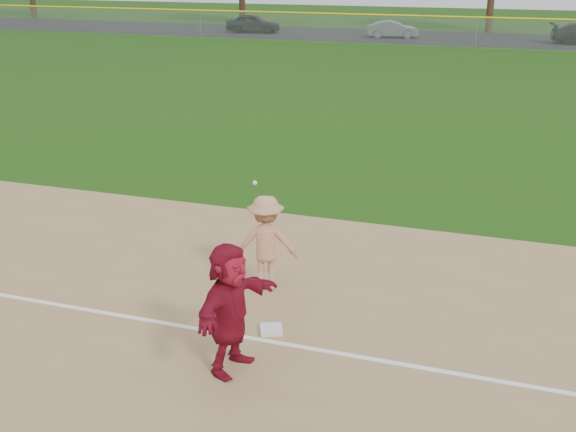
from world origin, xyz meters
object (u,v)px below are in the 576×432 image
(first_base, at_px, (271,330))
(car_mid, at_px, (393,29))
(car_left, at_px, (253,23))
(base_runner, at_px, (230,308))

(first_base, distance_m, car_mid, 45.79)
(car_left, xyz_separation_m, car_mid, (11.28, -0.19, -0.11))
(car_left, bearing_deg, first_base, -166.28)
(first_base, height_order, base_runner, base_runner)
(base_runner, relative_size, car_mid, 0.53)
(base_runner, bearing_deg, car_mid, 19.30)
(base_runner, xyz_separation_m, car_left, (-17.99, 46.68, -0.28))
(first_base, xyz_separation_m, base_runner, (-0.18, -1.22, 0.95))
(first_base, bearing_deg, base_runner, -98.34)
(first_base, relative_size, car_left, 0.08)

